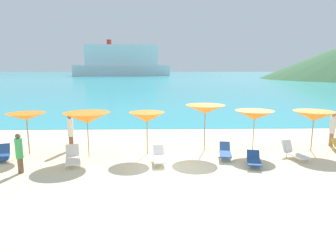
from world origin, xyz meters
The scene contains 18 objects.
ground_plane centered at (0.00, 10.00, -0.15)m, with size 50.00×100.00×0.30m, color beige.
ocean_water centered at (0.00, 228.51, 0.01)m, with size 650.00×440.00×0.02m, color #2DADBC.
umbrella_2 centered at (-7.28, 2.39, 1.89)m, with size 1.85×1.85×2.07m.
umbrella_3 centered at (-4.19, 1.86, 1.91)m, with size 2.38×2.38×2.17m.
umbrella_4 centered at (-1.38, 2.31, 1.86)m, with size 1.91×1.91×2.11m.
umbrella_5 centered at (1.55, 2.80, 2.18)m, with size 2.17×2.17×2.40m.
umbrella_6 centered at (4.08, 2.75, 1.87)m, with size 2.02×2.02×2.11m.
umbrella_7 centered at (7.12, 2.67, 1.83)m, with size 2.22×2.22×2.08m.
lounge_chair_1 centered at (5.63, 1.36, 0.29)m, with size 0.90×1.61×0.75m.
lounge_chair_2 centered at (-4.65, 0.77, 0.30)m, with size 1.05×1.73×0.75m.
lounge_chair_3 centered at (2.37, 1.49, 0.32)m, with size 0.77×1.67×0.62m.
lounge_chair_4 centered at (-0.78, 0.84, 0.28)m, with size 0.60×1.60×0.65m.
lounge_chair_5 centered at (-8.11, 1.52, 0.25)m, with size 1.06×1.62×0.61m.
lounge_chair_10 centered at (3.39, 0.36, 0.26)m, with size 0.89×1.56×0.52m.
beachgoer_1 centered at (8.72, 3.65, 1.03)m, with size 0.29×0.29×1.89m.
beachgoer_2 centered at (-5.41, 3.16, 1.03)m, with size 0.30×0.30×1.90m.
beachgoer_4 centered at (-6.44, -0.37, 0.88)m, with size 0.29×0.29×1.65m.
cruise_ship centered at (-24.55, 175.73, 8.29)m, with size 59.22×13.85×21.62m.
Camera 1 is at (-0.70, -12.14, 4.19)m, focal length 31.84 mm.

